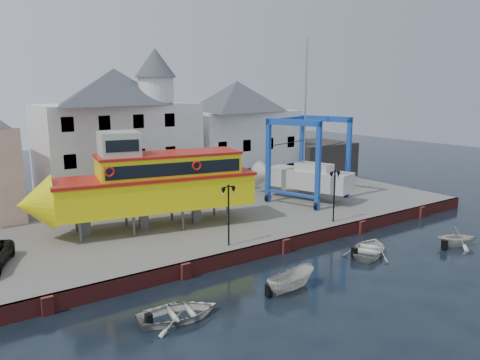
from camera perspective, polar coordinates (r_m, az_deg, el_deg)
ground at (r=33.62m, az=5.53°, el=-8.80°), size 140.00×140.00×0.00m
hardstanding at (r=42.03m, az=-4.26°, el=-3.97°), size 44.00×22.00×1.00m
quay_wall at (r=33.53m, az=5.43°, el=-7.95°), size 44.00×0.47×1.00m
building_white_main at (r=45.35m, az=-14.56°, el=5.61°), size 14.00×8.30×14.00m
building_white_right at (r=52.40m, az=-0.37°, el=5.85°), size 12.00×8.00×11.20m
shed_dark at (r=57.62m, az=8.99°, el=2.59°), size 8.00×7.00×4.00m
lamp_post_left at (r=31.01m, az=-1.41°, el=-2.41°), size 1.12×0.32×4.20m
lamp_post_right at (r=37.35m, az=11.46°, el=-0.30°), size 1.12×0.32×4.20m
tour_boat at (r=35.32m, az=-11.76°, el=-0.44°), size 17.43×7.11×7.39m
travel_lift at (r=45.05m, az=7.37°, el=0.88°), size 8.30×10.18×14.93m
motorboat_a at (r=27.81m, az=6.18°, el=-13.22°), size 3.61×1.59×1.36m
motorboat_b at (r=34.55m, az=15.50°, el=-8.61°), size 5.34×4.83×0.91m
motorboat_c at (r=38.35m, az=24.87°, el=-7.28°), size 3.80×3.68×1.53m
motorboat_d at (r=24.79m, az=-7.50°, el=-16.44°), size 4.55×3.56×0.86m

